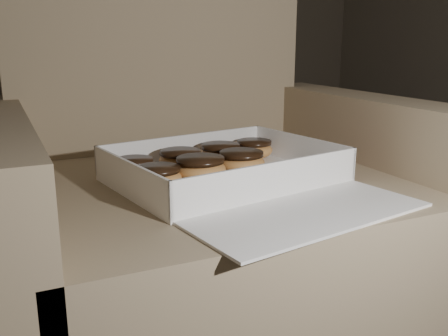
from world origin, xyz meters
name	(u,v)px	position (x,y,z in m)	size (l,w,h in m)	color
floor	(260,293)	(0.00, 0.00, 0.00)	(4.50, 4.50, 0.00)	black
armchair	(202,225)	(-0.26, -0.18, 0.32)	(0.98, 0.83, 1.03)	#867155
bakery_box	(238,179)	(-0.24, -0.33, 0.47)	(0.51, 0.58, 0.07)	white
donut_a	(241,162)	(-0.21, -0.28, 0.49)	(0.10, 0.10, 0.05)	#C57F44
donut_b	(254,149)	(-0.11, -0.16, 0.49)	(0.09, 0.09, 0.04)	#C57F44
donut_c	(134,168)	(-0.43, -0.21, 0.49)	(0.08, 0.08, 0.04)	#C57F44
donut_d	(180,160)	(-0.32, -0.20, 0.49)	(0.09, 0.09, 0.05)	#C57F44
donut_e	(220,153)	(-0.21, -0.18, 0.49)	(0.10, 0.10, 0.05)	#C57F44
donut_f	(158,177)	(-0.40, -0.31, 0.49)	(0.09, 0.09, 0.05)	#C57F44
donut_g	(201,169)	(-0.31, -0.30, 0.50)	(0.10, 0.10, 0.05)	#C57F44
crumb_a	(289,172)	(-0.11, -0.31, 0.47)	(0.01, 0.01, 0.00)	black
crumb_b	(301,179)	(-0.12, -0.37, 0.47)	(0.01, 0.01, 0.00)	black
crumb_c	(218,185)	(-0.29, -0.34, 0.47)	(0.01, 0.01, 0.00)	black
crumb_d	(246,190)	(-0.26, -0.40, 0.47)	(0.01, 0.01, 0.00)	black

